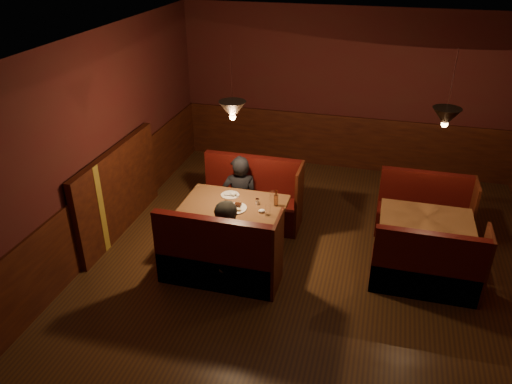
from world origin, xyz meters
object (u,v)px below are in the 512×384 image
(main_table, at_px, (236,214))
(second_table, at_px, (425,228))
(diner_a, at_px, (240,181))
(main_bench_near, at_px, (219,261))
(second_bench_far, at_px, (423,215))
(second_bench_near, at_px, (426,272))
(diner_b, at_px, (230,231))
(main_bench_far, at_px, (252,202))

(main_table, distance_m, second_table, 2.54)
(main_table, relative_size, diner_a, 0.92)
(main_bench_near, height_order, diner_a, diner_a)
(diner_a, bearing_deg, main_bench_near, 81.02)
(second_table, distance_m, second_bench_far, 0.74)
(diner_a, bearing_deg, second_table, 160.58)
(second_bench_far, bearing_deg, second_bench_near, -90.00)
(main_bench_near, relative_size, diner_b, 1.03)
(main_table, distance_m, second_bench_far, 2.78)
(second_bench_near, bearing_deg, diner_a, 160.78)
(second_table, bearing_deg, diner_a, 175.31)
(diner_b, bearing_deg, second_table, 3.32)
(second_bench_near, xyz_separation_m, diner_b, (-2.40, -0.39, 0.44))
(second_bench_near, relative_size, diner_a, 0.87)
(second_bench_far, bearing_deg, second_table, -92.20)
(diner_a, relative_size, diner_b, 1.02)
(diner_a, bearing_deg, second_bench_near, 146.04)
(main_table, height_order, second_bench_far, main_table)
(main_bench_far, height_order, diner_a, diner_a)
(main_bench_far, xyz_separation_m, diner_a, (-0.14, -0.16, 0.42))
(diner_a, xyz_separation_m, diner_b, (0.26, -1.31, -0.01))
(second_bench_near, distance_m, diner_b, 2.47)
(second_bench_far, height_order, diner_a, diner_a)
(main_table, relative_size, diner_b, 0.93)
(diner_b, bearing_deg, main_bench_far, 73.01)
(main_table, relative_size, main_bench_near, 0.91)
(main_bench_far, relative_size, diner_b, 1.03)
(main_table, relative_size, second_bench_near, 1.05)
(main_bench_far, xyz_separation_m, main_bench_near, (0.00, -1.57, 0.00))
(diner_b, bearing_deg, diner_a, 79.60)
(main_bench_near, distance_m, diner_b, 0.44)
(main_bench_far, xyz_separation_m, second_bench_near, (2.51, -1.09, -0.03))
(second_table, height_order, second_bench_near, second_bench_near)
(main_bench_far, bearing_deg, second_bench_far, 7.57)
(main_bench_far, bearing_deg, diner_a, -131.40)
(main_bench_near, height_order, second_bench_far, main_bench_near)
(main_table, height_order, main_bench_near, main_bench_near)
(second_table, xyz_separation_m, diner_a, (-2.63, 0.22, 0.25))
(second_bench_far, xyz_separation_m, second_bench_near, (0.00, -1.42, 0.00))
(diner_a, bearing_deg, main_bench_far, -146.13)
(main_bench_far, distance_m, diner_a, 0.47)
(second_table, relative_size, second_bench_far, 0.90)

